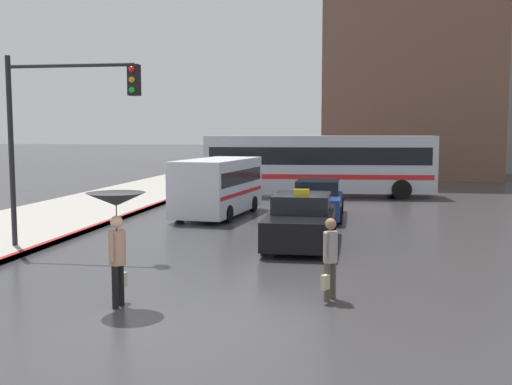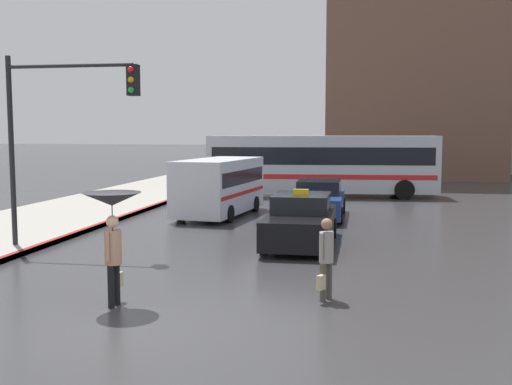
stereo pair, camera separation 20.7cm
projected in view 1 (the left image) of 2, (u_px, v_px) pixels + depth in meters
name	position (u px, v px, depth m)	size (l,w,h in m)	color
ground_plane	(131.00, 329.00, 9.88)	(300.00, 300.00, 0.00)	#38383A
taxi	(301.00, 222.00, 17.23)	(1.91, 4.46, 1.62)	black
sedan_red	(318.00, 200.00, 22.76)	(1.91, 4.50, 1.42)	navy
ambulance_van	(218.00, 184.00, 23.24)	(2.63, 5.48, 2.21)	silver
city_bus	(319.00, 163.00, 30.38)	(11.56, 3.35, 3.07)	#B2B7C1
pedestrian_with_umbrella	(116.00, 215.00, 10.96)	(1.08, 1.08, 2.14)	black
pedestrian_man	(330.00, 255.00, 11.48)	(0.37, 0.56, 1.60)	#4C473D
traffic_light	(63.00, 115.00, 15.84)	(3.74, 0.38, 5.28)	black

